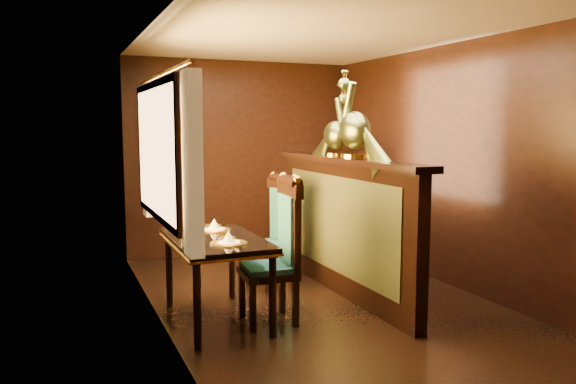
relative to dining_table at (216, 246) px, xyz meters
name	(u,v)px	position (x,y,z in m)	size (l,w,h in m)	color
ground	(327,306)	(1.05, -0.02, -0.65)	(5.00, 5.00, 0.00)	black
room_shell	(319,135)	(0.97, 0.00, 0.93)	(3.04, 5.04, 2.52)	black
partition	(343,223)	(1.37, 0.28, 0.06)	(0.26, 2.70, 1.36)	black
dining_table	(216,246)	(0.00, 0.00, 0.00)	(0.75, 1.23, 0.92)	black
chair_left	(281,245)	(0.51, -0.22, 0.00)	(0.49, 0.51, 1.27)	black
chair_right	(278,227)	(0.90, 0.81, -0.04)	(0.54, 0.55, 1.18)	black
peacock_left	(355,114)	(1.38, 0.08, 1.12)	(0.26, 0.70, 0.84)	#1A4F37
peacock_right	(335,123)	(1.38, 0.47, 1.04)	(0.21, 0.57, 0.67)	#1A4F37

